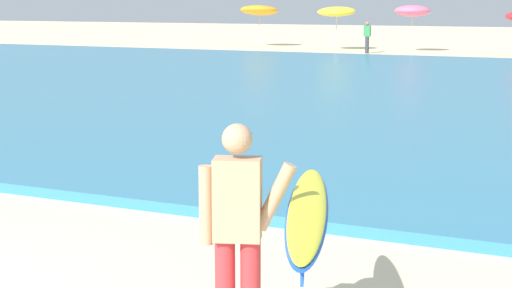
% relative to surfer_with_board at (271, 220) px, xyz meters
% --- Properties ---
extents(sea, '(120.00, 28.00, 0.14)m').
position_rel_surfer_with_board_xyz_m(sea, '(-3.33, 17.10, -0.96)').
color(sea, teal).
rests_on(sea, ground).
extents(surfer_with_board, '(1.33, 2.65, 1.73)m').
position_rel_surfer_with_board_xyz_m(surfer_with_board, '(0.00, 0.00, 0.00)').
color(surfer_with_board, red).
rests_on(surfer_with_board, ground).
extents(beach_umbrella_0, '(2.18, 2.22, 2.43)m').
position_rel_surfer_with_board_xyz_m(beach_umbrella_0, '(-16.96, 37.19, 1.03)').
color(beach_umbrella_0, beige).
rests_on(beach_umbrella_0, ground).
extents(beach_umbrella_1, '(2.05, 2.08, 2.37)m').
position_rel_surfer_with_board_xyz_m(beach_umbrella_1, '(-11.80, 35.74, 1.00)').
color(beach_umbrella_1, beige).
rests_on(beach_umbrella_1, ground).
extents(beach_umbrella_2, '(1.83, 1.85, 2.41)m').
position_rel_surfer_with_board_xyz_m(beach_umbrella_2, '(-7.77, 35.94, 1.04)').
color(beach_umbrella_2, beige).
rests_on(beach_umbrella_2, ground).
extents(beachgoer_near_row_mid, '(0.32, 0.20, 1.58)m').
position_rel_surfer_with_board_xyz_m(beachgoer_near_row_mid, '(-9.47, 33.73, -0.19)').
color(beachgoer_near_row_mid, '#383842').
rests_on(beachgoer_near_row_mid, ground).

